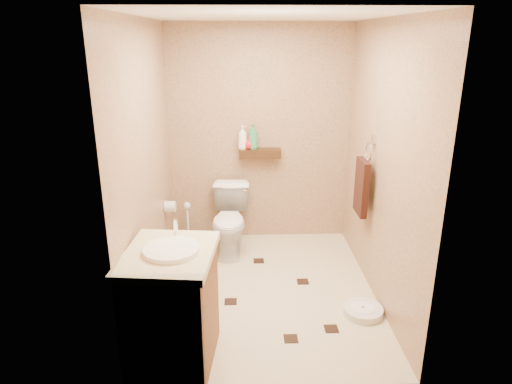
{
  "coord_description": "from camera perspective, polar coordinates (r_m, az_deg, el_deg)",
  "views": [
    {
      "loc": [
        -0.2,
        -3.73,
        2.25
      ],
      "look_at": [
        -0.07,
        0.25,
        0.88
      ],
      "focal_mm": 32.0,
      "sensor_mm": 36.0,
      "label": 1
    }
  ],
  "objects": [
    {
      "name": "bathroom_scale",
      "position": [
        4.12,
        13.22,
        -14.24
      ],
      "size": [
        0.43,
        0.43,
        0.07
      ],
      "rotation": [
        0.0,
        0.0,
        -0.35
      ],
      "color": "silver",
      "rests_on": "ground"
    },
    {
      "name": "vanity",
      "position": [
        3.35,
        -10.42,
        -13.88
      ],
      "size": [
        0.66,
        0.77,
        1.02
      ],
      "rotation": [
        0.0,
        0.0,
        -0.1
      ],
      "color": "brown",
      "rests_on": "ground"
    },
    {
      "name": "toilet_paper",
      "position": [
        4.74,
        -10.7,
        -1.79
      ],
      "size": [
        0.12,
        0.11,
        0.12
      ],
      "color": "silver",
      "rests_on": "wall_left"
    },
    {
      "name": "wall_back",
      "position": [
        5.1,
        0.46,
        7.03
      ],
      "size": [
        2.0,
        0.04,
        2.4
      ],
      "primitive_type": "cube",
      "color": "#A2845D",
      "rests_on": "ground"
    },
    {
      "name": "toilet_brush",
      "position": [
        5.27,
        -8.47,
        -4.52
      ],
      "size": [
        0.11,
        0.11,
        0.49
      ],
      "color": "#175E5C",
      "rests_on": "ground"
    },
    {
      "name": "bottle_a",
      "position": [
        5.02,
        -1.69,
        6.83
      ],
      "size": [
        0.14,
        0.14,
        0.26
      ],
      "primitive_type": "imported",
      "rotation": [
        0.0,
        0.0,
        0.93
      ],
      "color": "white",
      "rests_on": "wall_shelf"
    },
    {
      "name": "toilet",
      "position": [
        4.95,
        -3.29,
        -3.61
      ],
      "size": [
        0.44,
        0.72,
        0.72
      ],
      "primitive_type": "imported",
      "rotation": [
        0.0,
        0.0,
        -0.05
      ],
      "color": "white",
      "rests_on": "ground"
    },
    {
      "name": "wall_front",
      "position": [
        2.71,
        2.55,
        -3.98
      ],
      "size": [
        2.0,
        0.04,
        2.4
      ],
      "primitive_type": "cube",
      "color": "#A2845D",
      "rests_on": "ground"
    },
    {
      "name": "bottle_b",
      "position": [
        5.03,
        -1.61,
        6.26
      ],
      "size": [
        0.1,
        0.1,
        0.16
      ],
      "primitive_type": "imported",
      "rotation": [
        0.0,
        0.0,
        3.87
      ],
      "color": "yellow",
      "rests_on": "wall_shelf"
    },
    {
      "name": "bottle_d",
      "position": [
        5.02,
        -0.37,
        6.94
      ],
      "size": [
        0.15,
        0.15,
        0.28
      ],
      "primitive_type": "imported",
      "rotation": [
        0.0,
        0.0,
        0.58
      ],
      "color": "#2F8F52",
      "rests_on": "wall_shelf"
    },
    {
      "name": "towel_ring",
      "position": [
        4.34,
        13.13,
        0.89
      ],
      "size": [
        0.12,
        0.3,
        0.76
      ],
      "color": "silver",
      "rests_on": "wall_right"
    },
    {
      "name": "ground",
      "position": [
        4.37,
        1.08,
        -12.13
      ],
      "size": [
        2.5,
        2.5,
        0.0
      ],
      "primitive_type": "plane",
      "color": "#C5B290",
      "rests_on": "ground"
    },
    {
      "name": "wall_right",
      "position": [
        4.06,
        15.44,
        3.22
      ],
      "size": [
        0.04,
        2.5,
        2.4
      ],
      "primitive_type": "cube",
      "color": "#A2845D",
      "rests_on": "ground"
    },
    {
      "name": "floor_accents",
      "position": [
        4.32,
        1.37,
        -12.43
      ],
      "size": [
        1.21,
        1.42,
        0.01
      ],
      "color": "black",
      "rests_on": "ground"
    },
    {
      "name": "bottle_c",
      "position": [
        5.03,
        -0.91,
        6.18
      ],
      "size": [
        0.12,
        0.12,
        0.14
      ],
      "primitive_type": "imported",
      "rotation": [
        0.0,
        0.0,
        4.82
      ],
      "color": "red",
      "rests_on": "wall_shelf"
    },
    {
      "name": "wall_left",
      "position": [
        3.96,
        -13.44,
        3.0
      ],
      "size": [
        0.04,
        2.5,
        2.4
      ],
      "primitive_type": "cube",
      "color": "#A2845D",
      "rests_on": "ground"
    },
    {
      "name": "ceiling",
      "position": [
        3.74,
        1.32,
        21.19
      ],
      "size": [
        2.0,
        2.5,
        0.02
      ],
      "primitive_type": "cube",
      "color": "white",
      "rests_on": "wall_back"
    },
    {
      "name": "wall_shelf",
      "position": [
        5.06,
        0.49,
        4.84
      ],
      "size": [
        0.46,
        0.14,
        0.1
      ],
      "primitive_type": "cube",
      "color": "#3E2711",
      "rests_on": "wall_back"
    }
  ]
}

